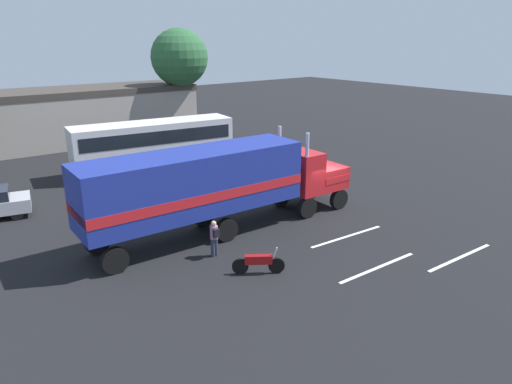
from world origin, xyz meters
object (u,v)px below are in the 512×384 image
motorcycle (259,262)px  tree_center (179,58)px  parked_bus (154,141)px  semi_truck (215,183)px  person_bystander (214,237)px

motorcycle → tree_center: bearing=65.6°
parked_bus → semi_truck: bearing=-103.8°
tree_center → parked_bus: bearing=-130.0°
person_bystander → parked_bus: size_ratio=0.14×
semi_truck → tree_center: tree_center is taller
person_bystander → parked_bus: (4.40, 13.87, 1.17)m
parked_bus → motorcycle: 16.79m
semi_truck → parked_bus: size_ratio=1.27×
semi_truck → tree_center: size_ratio=1.48×
parked_bus → tree_center: bearing=50.0°
semi_truck → person_bystander: bearing=-126.0°
parked_bus → motorcycle: bearing=-103.5°
semi_truck → tree_center: 23.86m
person_bystander → tree_center: tree_center is taller
motorcycle → parked_bus: bearing=76.5°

